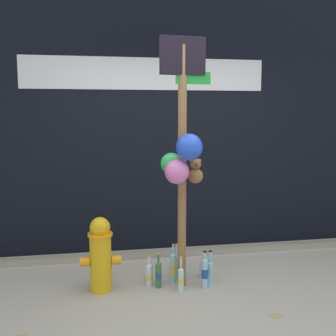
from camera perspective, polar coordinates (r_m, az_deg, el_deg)
The scene contains 14 objects.
ground_plane at distance 4.09m, azimuth 4.33°, elevation -18.06°, with size 14.00×14.00×0.00m, color #ADA899.
building_wall at distance 5.46m, azimuth -0.30°, elevation 9.20°, with size 10.00×0.21×3.85m.
curb_strip at distance 5.32m, azimuth 0.53°, elevation -11.40°, with size 8.00×0.12×0.08m, color gray.
memorial_post at distance 4.07m, azimuth 1.95°, elevation 3.16°, with size 0.51×0.50×2.48m.
fire_hydrant at distance 4.29m, azimuth -9.10°, elevation -11.40°, with size 0.40×0.24×0.75m.
bottle_0 at distance 4.32m, azimuth 1.75°, elevation -14.73°, with size 0.06×0.06×0.36m.
bottle_1 at distance 4.47m, azimuth -2.57°, elevation -14.09°, with size 0.08×0.08×0.31m.
bottle_2 at distance 4.66m, azimuth 4.74°, elevation -13.19°, with size 0.07×0.07×0.30m.
bottle_3 at distance 4.61m, azimuth 1.16°, elevation -12.95°, with size 0.06×0.06×0.38m.
bottle_4 at distance 4.41m, azimuth 4.98°, elevation -13.83°, with size 0.06×0.06×0.38m.
bottle_5 at distance 4.49m, azimuth 5.70°, elevation -13.68°, with size 0.06×0.06×0.36m.
bottle_6 at distance 4.51m, azimuth 0.71°, elevation -13.26°, with size 0.07×0.07×0.43m.
bottle_7 at distance 4.40m, azimuth -1.30°, elevation -14.11°, with size 0.06×0.06×0.36m.
litter_0 at distance 4.01m, azimuth 14.39°, elevation -18.75°, with size 0.08×0.11×0.01m, color tan.
Camera 1 is at (-0.94, -3.57, 1.76)m, focal length 45.14 mm.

